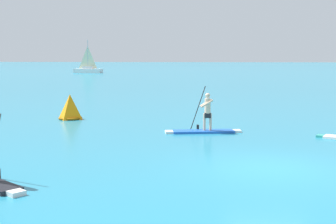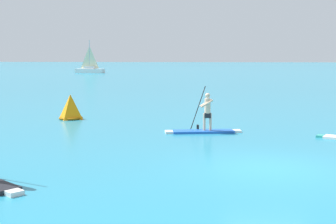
# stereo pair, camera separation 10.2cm
# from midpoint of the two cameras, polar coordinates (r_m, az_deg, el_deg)

# --- Properties ---
(ground) EXTENTS (440.00, 440.00, 0.00)m
(ground) POSITION_cam_midpoint_polar(r_m,az_deg,el_deg) (14.87, 11.59, -6.47)
(ground) COLOR teal
(paddleboarder_mid_center) EXTENTS (3.34, 1.21, 2.05)m
(paddleboarder_mid_center) POSITION_cam_midpoint_polar(r_m,az_deg,el_deg) (21.17, 4.11, -1.49)
(paddleboarder_mid_center) COLOR blue
(paddleboarder_mid_center) RESTS_ON ground
(race_marker_buoy) EXTENTS (1.24, 1.24, 1.31)m
(race_marker_buoy) POSITION_cam_midpoint_polar(r_m,az_deg,el_deg) (26.02, -11.51, 0.46)
(race_marker_buoy) COLOR orange
(race_marker_buoy) RESTS_ON ground
(sailboat_left_horizon) EXTENTS (5.73, 2.55, 6.20)m
(sailboat_left_horizon) POSITION_cam_midpoint_polar(r_m,az_deg,el_deg) (93.38, -9.39, 5.00)
(sailboat_left_horizon) COLOR white
(sailboat_left_horizon) RESTS_ON ground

